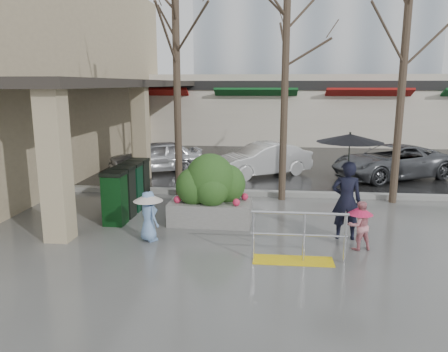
% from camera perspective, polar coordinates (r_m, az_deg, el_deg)
% --- Properties ---
extents(ground, '(120.00, 120.00, 0.00)m').
position_cam_1_polar(ground, '(10.15, 1.22, -8.10)').
color(ground, '#51514F').
rests_on(ground, ground).
extents(street_asphalt, '(120.00, 36.00, 0.01)m').
position_cam_1_polar(street_asphalt, '(31.71, 4.50, 5.61)').
color(street_asphalt, black).
rests_on(street_asphalt, ground).
extents(curb, '(120.00, 0.30, 0.15)m').
position_cam_1_polar(curb, '(13.95, 2.57, -2.20)').
color(curb, gray).
rests_on(curb, ground).
extents(near_building, '(6.00, 18.00, 8.00)m').
position_cam_1_polar(near_building, '(20.05, -23.85, 12.44)').
color(near_building, tan).
rests_on(near_building, ground).
extents(canopy_slab, '(2.80, 18.00, 0.25)m').
position_cam_1_polar(canopy_slab, '(18.37, -12.02, 12.14)').
color(canopy_slab, '#2D2823').
rests_on(canopy_slab, pillar_front).
extents(pillar_front, '(0.55, 0.55, 3.50)m').
position_cam_1_polar(pillar_front, '(10.29, -21.19, 1.46)').
color(pillar_front, tan).
rests_on(pillar_front, ground).
extents(pillar_back, '(0.55, 0.55, 3.50)m').
position_cam_1_polar(pillar_back, '(16.28, -10.85, 5.63)').
color(pillar_back, tan).
rests_on(pillar_back, ground).
extents(storefront_row, '(34.00, 6.74, 4.00)m').
position_cam_1_polar(storefront_row, '(27.54, 8.57, 8.76)').
color(storefront_row, beige).
rests_on(storefront_row, ground).
extents(handrail, '(1.90, 0.50, 1.03)m').
position_cam_1_polar(handrail, '(8.88, 9.46, -8.66)').
color(handrail, yellow).
rests_on(handrail, ground).
extents(tree_west, '(3.20, 3.20, 6.80)m').
position_cam_1_polar(tree_west, '(13.49, -6.32, 18.71)').
color(tree_west, '#382B21').
rests_on(tree_west, ground).
extents(tree_midwest, '(3.20, 3.20, 7.00)m').
position_cam_1_polar(tree_midwest, '(13.23, 8.19, 19.45)').
color(tree_midwest, '#382B21').
rests_on(tree_midwest, ground).
extents(tree_mideast, '(3.20, 3.20, 6.50)m').
position_cam_1_polar(tree_mideast, '(13.70, 22.70, 16.85)').
color(tree_mideast, '#382B21').
rests_on(tree_mideast, ground).
extents(woman, '(1.46, 1.46, 2.45)m').
position_cam_1_polar(woman, '(10.11, 15.87, 0.24)').
color(woman, black).
rests_on(woman, ground).
extents(child_pink, '(0.61, 0.53, 1.07)m').
position_cam_1_polar(child_pink, '(9.74, 17.31, -5.83)').
color(child_pink, '#D5828D').
rests_on(child_pink, ground).
extents(child_blue, '(0.67, 0.67, 1.15)m').
position_cam_1_polar(child_blue, '(9.94, -9.83, -4.54)').
color(child_blue, '#7196C9').
rests_on(child_blue, ground).
extents(planter, '(2.07, 1.21, 1.79)m').
position_cam_1_polar(planter, '(10.97, -1.74, -1.89)').
color(planter, gray).
rests_on(planter, ground).
extents(news_boxes, '(0.62, 2.44, 1.35)m').
position_cam_1_polar(news_boxes, '(12.11, -12.47, -1.72)').
color(news_boxes, '#0B3312').
rests_on(news_boxes, ground).
extents(car_a, '(3.98, 2.94, 1.26)m').
position_cam_1_polar(car_a, '(17.71, -8.92, 2.53)').
color(car_a, silver).
rests_on(car_a, ground).
extents(car_b, '(3.95, 3.17, 1.26)m').
position_cam_1_polar(car_b, '(16.87, 5.06, 2.17)').
color(car_b, silver).
rests_on(car_b, ground).
extents(car_c, '(4.99, 3.87, 1.26)m').
position_cam_1_polar(car_c, '(17.47, 20.97, 1.76)').
color(car_c, '#56595D').
rests_on(car_c, ground).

